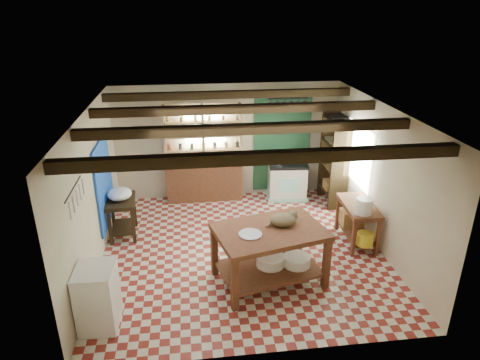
{
  "coord_description": "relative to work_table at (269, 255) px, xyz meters",
  "views": [
    {
      "loc": [
        -0.88,
        -6.67,
        4.22
      ],
      "look_at": [
        0.01,
        0.3,
        1.27
      ],
      "focal_mm": 32.0,
      "sensor_mm": 36.0,
      "label": 1
    }
  ],
  "objects": [
    {
      "name": "wall_back",
      "position": [
        -0.32,
        3.45,
        0.83
      ],
      "size": [
        5.0,
        0.04,
        2.6
      ],
      "primitive_type": "cube",
      "color": "beige",
      "rests_on": "floor"
    },
    {
      "name": "right_counter",
      "position": [
        1.86,
        0.99,
        -0.08
      ],
      "size": [
        0.59,
        1.11,
        0.78
      ],
      "primitive_type": "cube",
      "rotation": [
        0.0,
        0.0,
        -0.05
      ],
      "color": "brown",
      "rests_on": "floor"
    },
    {
      "name": "utensil_rail",
      "position": [
        -2.76,
        -0.25,
        1.31
      ],
      "size": [
        0.06,
        0.9,
        0.28
      ],
      "primitive_type": "cube",
      "color": "black",
      "rests_on": "wall_left"
    },
    {
      "name": "floor",
      "position": [
        -0.32,
        0.95,
        -0.48
      ],
      "size": [
        5.0,
        5.0,
        0.02
      ],
      "primitive_type": "cube",
      "color": "maroon",
      "rests_on": "ground"
    },
    {
      "name": "yellow_tub",
      "position": [
        1.84,
        0.54,
        -0.16
      ],
      "size": [
        0.32,
        0.32,
        0.22
      ],
      "primitive_type": "cylinder",
      "rotation": [
        0.0,
        0.0,
        -0.05
      ],
      "color": "yellow",
      "rests_on": "right_counter"
    },
    {
      "name": "work_table",
      "position": [
        0.0,
        0.0,
        0.0
      ],
      "size": [
        1.88,
        1.48,
        0.94
      ],
      "primitive_type": "cube",
      "rotation": [
        0.0,
        0.0,
        0.24
      ],
      "color": "brown",
      "rests_on": "floor"
    },
    {
      "name": "enamel_bowl",
      "position": [
        -2.52,
        1.79,
        0.41
      ],
      "size": [
        0.48,
        0.48,
        0.23
      ],
      "primitive_type": "ellipsoid",
      "rotation": [
        0.0,
        0.0,
        0.07
      ],
      "color": "white",
      "rests_on": "prep_table"
    },
    {
      "name": "white_bucket",
      "position": [
        1.8,
        0.64,
        0.45
      ],
      "size": [
        0.3,
        0.3,
        0.29
      ],
      "primitive_type": "cylinder",
      "rotation": [
        0.0,
        0.0,
        -0.05
      ],
      "color": "white",
      "rests_on": "right_counter"
    },
    {
      "name": "blue_wall_patch",
      "position": [
        -2.79,
        1.85,
        0.63
      ],
      "size": [
        0.04,
        1.4,
        1.6
      ],
      "primitive_type": "cube",
      "color": "blue",
      "rests_on": "wall_left"
    },
    {
      "name": "green_wall_patch",
      "position": [
        0.93,
        3.42,
        0.78
      ],
      "size": [
        1.3,
        0.04,
        2.3
      ],
      "primitive_type": "cube",
      "color": "#1D492C",
      "rests_on": "wall_back"
    },
    {
      "name": "pot_rack",
      "position": [
        0.93,
        3.0,
        1.71
      ],
      "size": [
        0.86,
        0.12,
        0.36
      ],
      "primitive_type": "cube",
      "color": "black",
      "rests_on": "ceiling"
    },
    {
      "name": "kettle_left",
      "position": [
        0.76,
        3.12,
        0.5
      ],
      "size": [
        0.24,
        0.24,
        0.25
      ],
      "primitive_type": "cylinder",
      "rotation": [
        0.0,
        0.0,
        -0.08
      ],
      "color": "#B1B1B9",
      "rests_on": "stove"
    },
    {
      "name": "window_right",
      "position": [
        2.16,
        1.95,
        0.93
      ],
      "size": [
        0.02,
        1.3,
        1.2
      ],
      "primitive_type": "cube",
      "color": "white",
      "rests_on": "wall_right"
    },
    {
      "name": "wall_front",
      "position": [
        -0.32,
        -1.55,
        0.83
      ],
      "size": [
        5.0,
        0.04,
        2.6
      ],
      "primitive_type": "cube",
      "color": "beige",
      "rests_on": "floor"
    },
    {
      "name": "kettle_right",
      "position": [
        1.11,
        3.09,
        0.47
      ],
      "size": [
        0.18,
        0.18,
        0.21
      ],
      "primitive_type": "cylinder",
      "rotation": [
        0.0,
        0.0,
        -0.08
      ],
      "color": "black",
      "rests_on": "stove"
    },
    {
      "name": "cat",
      "position": [
        0.23,
        0.11,
        0.57
      ],
      "size": [
        0.52,
        0.46,
        0.19
      ],
      "primitive_type": "ellipsoid",
      "rotation": [
        0.0,
        0.0,
        0.41
      ],
      "color": "olive",
      "rests_on": "work_table"
    },
    {
      "name": "prep_table",
      "position": [
        -2.52,
        1.79,
        -0.09
      ],
      "size": [
        0.57,
        0.8,
        0.77
      ],
      "primitive_type": "cube",
      "rotation": [
        0.0,
        0.0,
        0.07
      ],
      "color": "#2E2010",
      "rests_on": "floor"
    },
    {
      "name": "wall_left",
      "position": [
        -2.82,
        0.95,
        0.83
      ],
      "size": [
        0.04,
        5.0,
        2.6
      ],
      "primitive_type": "cube",
      "color": "beige",
      "rests_on": "floor"
    },
    {
      "name": "wicker_basket",
      "position": [
        1.88,
        1.29,
        -0.12
      ],
      "size": [
        0.43,
        0.35,
        0.29
      ],
      "primitive_type": "cube",
      "rotation": [
        0.0,
        0.0,
        -0.05
      ],
      "color": "#A77E43",
      "rests_on": "right_counter"
    },
    {
      "name": "basin_small",
      "position": [
        0.46,
        0.01,
        -0.14
      ],
      "size": [
        0.53,
        0.53,
        0.15
      ],
      "primitive_type": "cylinder",
      "rotation": [
        0.0,
        0.0,
        0.24
      ],
      "color": "white",
      "rests_on": "work_table"
    },
    {
      "name": "wall_right",
      "position": [
        2.18,
        0.95,
        0.83
      ],
      "size": [
        0.04,
        5.0,
        2.6
      ],
      "primitive_type": "cube",
      "color": "beige",
      "rests_on": "floor"
    },
    {
      "name": "shelving_unit",
      "position": [
        -0.87,
        3.26,
        0.63
      ],
      "size": [
        1.7,
        0.34,
        2.2
      ],
      "primitive_type": "cube",
      "color": "tan",
      "rests_on": "floor"
    },
    {
      "name": "window_back",
      "position": [
        -0.82,
        3.43,
        1.23
      ],
      "size": [
        0.9,
        0.02,
        0.8
      ],
      "primitive_type": "cube",
      "color": "white",
      "rests_on": "wall_back"
    },
    {
      "name": "white_cabinet",
      "position": [
        -2.54,
        -0.71,
        -0.02
      ],
      "size": [
        0.53,
        0.63,
        0.91
      ],
      "primitive_type": "cube",
      "rotation": [
        0.0,
        0.0,
        -0.04
      ],
      "color": "white",
      "rests_on": "floor"
    },
    {
      "name": "steel_tray",
      "position": [
        -0.33,
        -0.13,
        0.48
      ],
      "size": [
        0.43,
        0.43,
        0.02
      ],
      "primitive_type": "cylinder",
      "rotation": [
        0.0,
        0.0,
        0.24
      ],
      "color": "#B1B1B9",
      "rests_on": "work_table"
    },
    {
      "name": "stove",
      "position": [
        1.01,
        3.1,
        -0.05
      ],
      "size": [
        0.91,
        0.65,
        0.84
      ],
      "primitive_type": "cube",
      "rotation": [
        0.0,
        0.0,
        -0.08
      ],
      "color": "beige",
      "rests_on": "floor"
    },
    {
      "name": "basin_large",
      "position": [
        0.04,
        0.06,
        -0.14
      ],
      "size": [
        0.56,
        0.56,
        0.16
      ],
      "primitive_type": "cylinder",
      "rotation": [
        0.0,
        0.0,
        0.24
      ],
      "color": "white",
      "rests_on": "work_table"
    },
    {
      "name": "ceiling_beams",
      "position": [
        -0.32,
        0.95,
        2.01
      ],
      "size": [
        5.0,
        3.8,
        0.15
      ],
      "primitive_type": "cube",
      "color": "#2E2010",
      "rests_on": "ceiling"
    },
    {
      "name": "ceiling",
      "position": [
        -0.32,
        0.95,
        2.13
      ],
      "size": [
        5.0,
        5.0,
        0.02
      ],
      "primitive_type": "cube",
      "color": "#404145",
      "rests_on": "wall_back"
    },
    {
      "name": "tall_rack",
      "position": [
        1.96,
        2.75,
        0.53
      ],
      "size": [
        0.4,
        0.86,
        2.0
      ],
      "primitive_type": "cube",
      "color": "#2E2010",
      "rests_on": "floor"
    }
  ]
}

